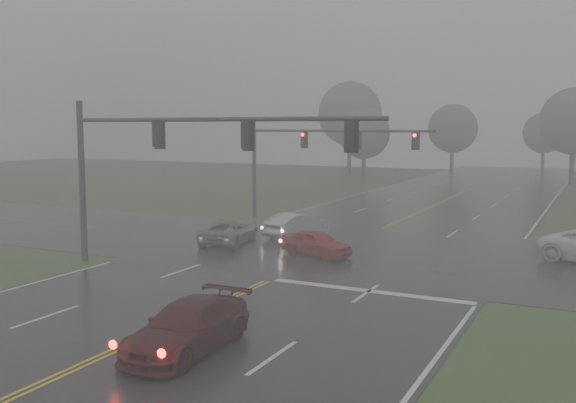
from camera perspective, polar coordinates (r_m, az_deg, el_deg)
The scene contains 14 objects.
main_road at distance 33.13m, azimuth 3.06°, elevation -4.92°, with size 18.00×160.00×0.02m, color black.
cross_street at distance 34.94m, azimuth 4.37°, elevation -4.32°, with size 120.00×14.00×0.02m, color black.
stop_bar at distance 26.45m, azimuth 7.23°, elevation -7.95°, with size 8.50×0.50×0.01m, color silver.
sedan_maroon at distance 19.84m, azimuth -8.88°, elevation -13.03°, with size 2.04×5.02×1.46m, color #35090C.
sedan_red at distance 33.21m, azimuth 2.53°, elevation -4.88°, with size 1.59×3.94×1.34m, color maroon.
sedan_silver at distance 38.73m, azimuth 0.79°, elevation -3.21°, with size 1.56×4.49×1.48m, color #A3A6AB.
car_grey at distance 36.98m, azimuth -5.24°, elevation -3.71°, with size 2.23×4.84×1.35m, color slate.
signal_gantry_near at distance 29.78m, azimuth -11.10°, elevation 4.51°, with size 15.73×0.35×7.90m.
signal_gantry_far at distance 44.98m, azimuth 1.60°, elevation 4.69°, with size 13.39×0.37×7.21m.
tree_nw_a at distance 76.23m, azimuth 6.79°, elevation 6.03°, with size 6.03×6.03×8.85m.
tree_ne_a at distance 78.47m, azimuth 24.10°, elevation 6.54°, with size 7.48×7.48×10.98m.
tree_n_mid at distance 89.49m, azimuth 14.43°, elevation 6.30°, with size 6.58×6.58×9.66m.
tree_nw_b at distance 88.48m, azimuth 5.52°, elevation 7.79°, with size 8.67×8.67×12.73m.
tree_n_far at distance 99.51m, azimuth 21.80°, elevation 5.68°, with size 5.90×5.90×8.67m.
Camera 1 is at (12.86, -9.79, 6.67)m, focal length 40.00 mm.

